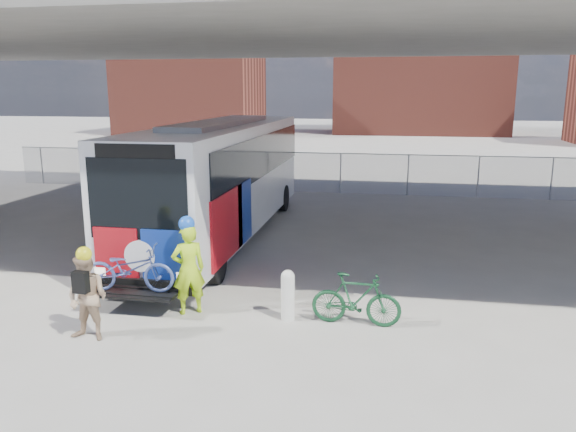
% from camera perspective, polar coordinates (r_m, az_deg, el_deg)
% --- Properties ---
extents(ground, '(160.00, 160.00, 0.00)m').
position_cam_1_polar(ground, '(14.42, -3.13, -5.93)').
color(ground, '#9E9991').
rests_on(ground, ground).
extents(bus, '(2.67, 12.97, 3.69)m').
position_cam_1_polar(bus, '(17.85, -6.76, 4.56)').
color(bus, silver).
rests_on(bus, ground).
extents(overpass, '(40.00, 16.00, 7.95)m').
position_cam_1_polar(overpass, '(17.69, -0.19, 18.99)').
color(overpass, '#605E59').
rests_on(overpass, ground).
extents(chainlink_fence, '(30.00, 0.06, 30.00)m').
position_cam_1_polar(chainlink_fence, '(25.68, 3.15, 5.54)').
color(chainlink_fence, gray).
rests_on(chainlink_fence, ground).
extents(brick_buildings, '(54.00, 22.00, 12.00)m').
position_cam_1_polar(brick_buildings, '(61.55, 8.85, 13.26)').
color(brick_buildings, brown).
rests_on(brick_buildings, ground).
extents(smokestack, '(2.20, 2.20, 25.00)m').
position_cam_1_polar(smokestack, '(69.57, 20.39, 18.41)').
color(smokestack, brown).
rests_on(smokestack, ground).
extents(bollard, '(0.28, 0.28, 1.06)m').
position_cam_1_polar(bollard, '(11.47, -0.03, -7.86)').
color(bollard, silver).
rests_on(bollard, ground).
extents(cyclist_hivis, '(0.83, 0.76, 2.09)m').
position_cam_1_polar(cyclist_hivis, '(11.87, -10.08, -5.10)').
color(cyclist_hivis, '#B8ED18').
rests_on(cyclist_hivis, ground).
extents(cyclist_tan, '(0.85, 0.68, 1.82)m').
position_cam_1_polar(cyclist_tan, '(11.14, -19.72, -7.69)').
color(cyclist_tan, tan).
rests_on(cyclist_tan, ground).
extents(bike_parked, '(1.81, 0.58, 1.07)m').
position_cam_1_polar(bike_parked, '(11.33, 6.94, -8.40)').
color(bike_parked, '#164727').
rests_on(bike_parked, ground).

